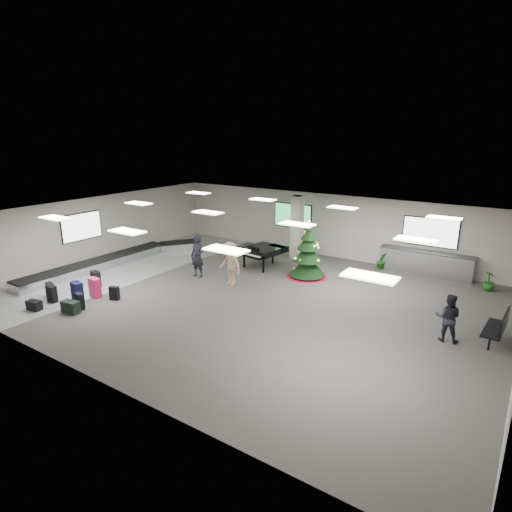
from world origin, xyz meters
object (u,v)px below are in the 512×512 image
Objects in this scene: traveler_a at (198,256)px; potted_plant_left at (381,261)px; bench at (499,326)px; traveler_bench at (448,318)px; christmas_tree at (308,257)px; grand_piano at (262,251)px; traveler_b at (230,264)px; baggage_carousel at (116,260)px; pink_suitcase at (95,288)px; service_counter at (425,263)px; potted_plant_right at (489,281)px.

traveler_a is 2.30× the size of potted_plant_left.
traveler_bench is at bearing -149.42° from bench.
christmas_tree is 7.02m from traveler_bench.
grand_piano is (-2.45, 0.11, -0.11)m from christmas_tree.
traveler_b is 2.26× the size of potted_plant_left.
baggage_carousel is 9.30m from christmas_tree.
traveler_bench is at bearing -56.21° from potted_plant_left.
pink_suitcase is at bearing -49.10° from baggage_carousel.
christmas_tree is at bearing -142.74° from service_counter.
christmas_tree is at bearing 5.15° from grand_piano.
bench is 4.97m from potted_plant_right.
bench is at bearing -5.83° from grand_piano.
christmas_tree is 3.76m from potted_plant_left.
potted_plant_right is (6.90, 2.57, -0.50)m from christmas_tree.
traveler_a is at bearing -8.52° from traveler_bench.
service_counter is 2.19× the size of traveler_b.
baggage_carousel is at bearing -171.91° from traveler_a.
pink_suitcase is 14.14m from bench.
service_counter is at bearing 37.26° from christmas_tree.
christmas_tree is at bearing 62.98° from traveler_b.
traveler_a is 1.23× the size of traveler_bench.
baggage_carousel is 14.50m from service_counter.
baggage_carousel is 6.09× the size of bench.
grand_piano is (3.32, 6.87, 0.42)m from pink_suitcase.
pink_suitcase is 5.40m from traveler_b.
bench reaches higher than pink_suitcase.
traveler_b is at bearing -8.62° from traveler_bench.
traveler_bench is at bearing -95.82° from potted_plant_right.
traveler_b is 7.26m from potted_plant_left.
bench is 1.04× the size of traveler_bench.
pink_suitcase is (-10.02, -9.99, -0.17)m from service_counter.
traveler_a is at bearing -146.37° from christmas_tree.
grand_piano is 1.16× the size of traveler_b.
traveler_a is 10.38m from traveler_bench.
traveler_b reaches higher than service_counter.
pink_suitcase is at bearing -119.50° from traveler_b.
christmas_tree is at bearing -32.18° from traveler_bench.
service_counter reaches higher than baggage_carousel.
grand_piano is at bearing 169.49° from bench.
potted_plant_right is at bearing 20.39° from christmas_tree.
pink_suitcase is at bearing -158.66° from bench.
potted_plant_left is (-3.94, 5.90, -0.36)m from traveler_bench.
christmas_tree reaches higher than traveler_a.
bench is at bearing 24.69° from pink_suitcase.
grand_piano is 1.40× the size of traveler_bench.
traveler_bench is (8.55, -0.30, -0.16)m from traveler_b.
service_counter reaches higher than pink_suitcase.
pink_suitcase is at bearing -115.15° from traveler_a.
baggage_carousel is at bearing 137.40° from pink_suitcase.
grand_piano is at bearing 177.33° from christmas_tree.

